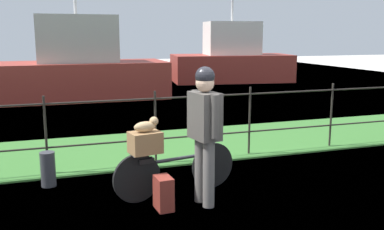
{
  "coord_description": "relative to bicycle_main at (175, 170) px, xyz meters",
  "views": [
    {
      "loc": [
        -2.37,
        -4.31,
        2.06
      ],
      "look_at": [
        -0.44,
        1.43,
        0.9
      ],
      "focal_mm": 40.06,
      "sensor_mm": 36.0,
      "label": 1
    }
  ],
  "objects": [
    {
      "name": "moored_boat_near",
      "position": [
        -0.55,
        9.07,
        0.62
      ],
      "size": [
        5.55,
        2.38,
        4.22
      ],
      "color": "#9E3328",
      "rests_on": "ground"
    },
    {
      "name": "iron_fence",
      "position": [
        0.9,
        1.35,
        0.35
      ],
      "size": [
        18.04,
        0.04,
        1.18
      ],
      "color": "#28231E",
      "rests_on": "ground"
    },
    {
      "name": "backpack_on_paving",
      "position": [
        -0.26,
        -0.41,
        -0.13
      ],
      "size": [
        0.2,
        0.29,
        0.4
      ],
      "primitive_type": "cube",
      "rotation": [
        0.0,
        0.0,
        1.64
      ],
      "color": "maroon",
      "rests_on": "ground"
    },
    {
      "name": "cyclist_person",
      "position": [
        0.25,
        -0.41,
        0.67
      ],
      "size": [
        0.33,
        0.53,
        1.68
      ],
      "color": "slate",
      "rests_on": "ground"
    },
    {
      "name": "terrier_dog",
      "position": [
        -0.37,
        -0.07,
        0.63
      ],
      "size": [
        0.32,
        0.19,
        0.18
      ],
      "color": "tan",
      "rests_on": "wooden_crate"
    },
    {
      "name": "bicycle_main",
      "position": [
        0.0,
        0.0,
        0.0
      ],
      "size": [
        1.69,
        0.37,
        0.62
      ],
      "color": "black",
      "rests_on": "ground"
    },
    {
      "name": "ground_plane",
      "position": [
        0.9,
        -0.75,
        -0.33
      ],
      "size": [
        60.0,
        60.0,
        0.0
      ],
      "primitive_type": "plane",
      "color": "beige"
    },
    {
      "name": "harbor_water",
      "position": [
        0.9,
        10.54,
        -0.33
      ],
      "size": [
        30.0,
        30.0,
        0.0
      ],
      "primitive_type": "plane",
      "color": "#426684",
      "rests_on": "ground"
    },
    {
      "name": "moored_boat_mid",
      "position": [
        6.1,
        12.09,
        0.6
      ],
      "size": [
        5.33,
        2.93,
        4.15
      ],
      "color": "#9E3328",
      "rests_on": "ground"
    },
    {
      "name": "mooring_bollard",
      "position": [
        -1.55,
        0.85,
        -0.09
      ],
      "size": [
        0.2,
        0.2,
        0.48
      ],
      "primitive_type": "cylinder",
      "color": "#38383D",
      "rests_on": "ground"
    },
    {
      "name": "grass_strip",
      "position": [
        0.9,
        2.33,
        -0.31
      ],
      "size": [
        27.0,
        2.4,
        0.03
      ],
      "primitive_type": "cube",
      "color": "#38702D",
      "rests_on": "ground"
    },
    {
      "name": "wooden_crate",
      "position": [
        -0.4,
        -0.07,
        0.42
      ],
      "size": [
        0.42,
        0.34,
        0.26
      ],
      "primitive_type": "cube",
      "rotation": [
        0.0,
        0.0,
        0.18
      ],
      "color": "olive",
      "rests_on": "bicycle_main"
    }
  ]
}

